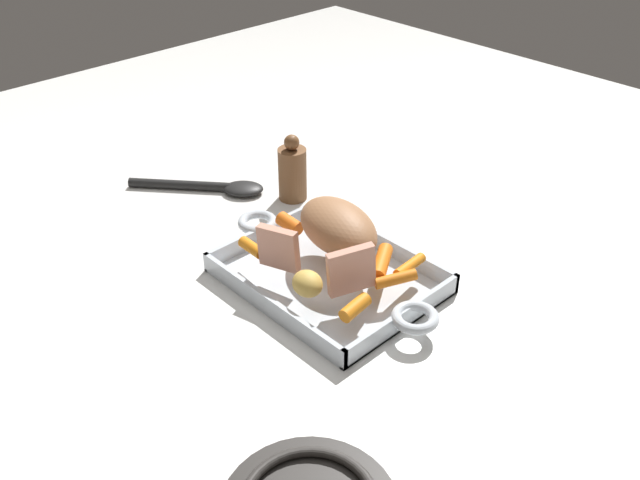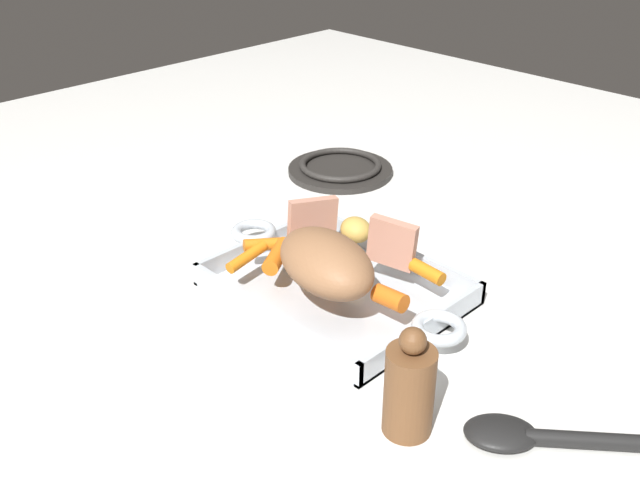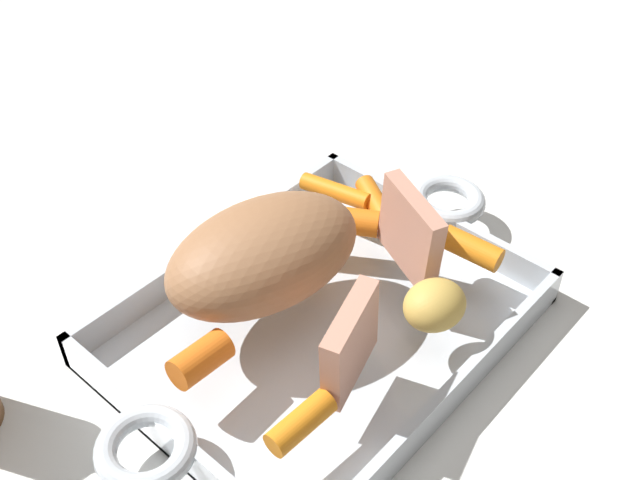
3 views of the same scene
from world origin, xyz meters
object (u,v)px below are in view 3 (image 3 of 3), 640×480
at_px(baby_carrot_northwest, 336,219).
at_px(roasting_dish, 321,322).
at_px(pork_roast, 264,254).
at_px(baby_carrot_center_left, 472,248).
at_px(roast_slice_outer, 350,344).
at_px(baby_carrot_southwest, 301,423).
at_px(baby_carrot_short, 378,206).
at_px(roast_slice_thin, 410,232).
at_px(baby_carrot_northeast, 201,359).
at_px(baby_carrot_southeast, 336,191).
at_px(potato_halved, 435,305).

bearing_deg(baby_carrot_northwest, roasting_dish, -147.19).
relative_size(pork_roast, baby_carrot_center_left, 3.24).
bearing_deg(baby_carrot_northwest, baby_carrot_center_left, -66.19).
relative_size(roast_slice_outer, baby_carrot_southwest, 1.32).
distance_m(roast_slice_outer, baby_carrot_short, 0.18).
bearing_deg(roast_slice_thin, baby_carrot_northeast, 166.66).
xyz_separation_m(roast_slice_thin, baby_carrot_southeast, (0.03, 0.10, -0.03)).
bearing_deg(potato_halved, roast_slice_thin, 54.41).
distance_m(roast_slice_outer, potato_halved, 0.08).
bearing_deg(baby_carrot_center_left, baby_carrot_northwest, 113.81).
height_order(baby_carrot_northeast, baby_carrot_center_left, baby_carrot_northeast).
height_order(roasting_dish, baby_carrot_southeast, baby_carrot_southeast).
xyz_separation_m(baby_carrot_southwest, baby_carrot_center_left, (0.21, 0.01, 0.00)).
bearing_deg(potato_halved, baby_carrot_southwest, 176.61).
height_order(baby_carrot_northwest, baby_carrot_northeast, baby_carrot_northeast).
bearing_deg(pork_roast, roast_slice_thin, -35.49).
height_order(pork_roast, potato_halved, pork_roast).
relative_size(pork_roast, potato_halved, 3.24).
bearing_deg(baby_carrot_northwest, baby_carrot_short, -18.71).
relative_size(roast_slice_thin, potato_halved, 1.44).
bearing_deg(baby_carrot_southeast, baby_carrot_northeast, -164.92).
height_order(baby_carrot_northwest, baby_carrot_southwest, baby_carrot_northwest).
bearing_deg(baby_carrot_northeast, baby_carrot_southeast, 15.08).
height_order(baby_carrot_northwest, potato_halved, potato_halved).
bearing_deg(baby_carrot_northwest, roast_slice_thin, -85.92).
relative_size(roast_slice_thin, baby_carrot_southeast, 1.04).
bearing_deg(baby_carrot_southwest, baby_carrot_center_left, 2.58).
xyz_separation_m(roasting_dish, roast_slice_thin, (0.07, -0.03, 0.06)).
distance_m(roasting_dish, baby_carrot_southeast, 0.13).
height_order(baby_carrot_northeast, potato_halved, potato_halved).
xyz_separation_m(roast_slice_outer, baby_carrot_southeast, (0.14, 0.13, -0.02)).
bearing_deg(roasting_dish, baby_carrot_southeast, 35.61).
bearing_deg(roast_slice_outer, baby_carrot_northeast, 129.53).
distance_m(roast_slice_outer, baby_carrot_southeast, 0.20).
distance_m(baby_carrot_northwest, baby_carrot_center_left, 0.11).
bearing_deg(baby_carrot_short, potato_halved, -123.18).
xyz_separation_m(baby_carrot_northeast, baby_carrot_short, (0.21, 0.01, -0.00)).
height_order(pork_roast, baby_carrot_center_left, pork_roast).
bearing_deg(roast_slice_outer, baby_carrot_short, 32.06).
bearing_deg(baby_carrot_northwest, pork_roast, -176.99).
height_order(roasting_dish, roast_slice_thin, roast_slice_thin).
bearing_deg(baby_carrot_short, baby_carrot_center_left, -86.02).
bearing_deg(roast_slice_thin, baby_carrot_southeast, 74.99).
relative_size(baby_carrot_northwest, baby_carrot_northeast, 1.64).
bearing_deg(baby_carrot_southeast, roast_slice_outer, -136.44).
bearing_deg(baby_carrot_northeast, roast_slice_outer, -50.47).
distance_m(baby_carrot_southeast, baby_carrot_northwest, 0.04).
xyz_separation_m(baby_carrot_northwest, baby_carrot_center_left, (0.05, -0.10, -0.00)).
xyz_separation_m(roasting_dish, baby_carrot_southeast, (0.10, 0.07, 0.04)).
bearing_deg(baby_carrot_northwest, baby_carrot_southeast, 41.07).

